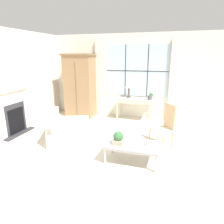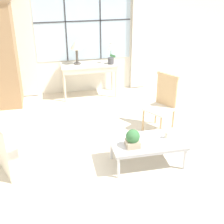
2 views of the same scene
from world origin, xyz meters
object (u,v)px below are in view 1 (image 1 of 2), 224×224
object	(u,v)px
table_lamp	(129,86)
coffee_table	(132,146)
fireplace	(12,107)
side_chair_wooden	(166,124)
armchair_upholstered	(68,132)
potted_plant_small	(118,138)
potted_orchid	(150,94)
console_table	(135,101)
armoire	(80,86)
pillar_candle	(147,143)

from	to	relation	value
table_lamp	coffee_table	xyz separation A→B (m)	(0.71, -2.82, -0.78)
fireplace	table_lamp	bearing A→B (deg)	39.91
fireplace	side_chair_wooden	distance (m)	4.05
armchair_upholstered	potted_plant_small	distance (m)	1.65
potted_orchid	armchair_upholstered	world-z (taller)	potted_orchid
console_table	table_lamp	distance (m)	0.55
potted_orchid	coffee_table	xyz separation A→B (m)	(-0.00, -2.69, -0.55)
table_lamp	fireplace	bearing A→B (deg)	-140.09
table_lamp	armchair_upholstered	world-z (taller)	table_lamp
console_table	potted_plant_small	size ratio (longest dim) A/B	4.49
table_lamp	coffee_table	bearing A→B (deg)	-75.80
coffee_table	console_table	bearing A→B (deg)	99.74
potted_orchid	fireplace	bearing A→B (deg)	-148.10
armoire	side_chair_wooden	world-z (taller)	armoire
fireplace	side_chair_wooden	world-z (taller)	fireplace
fireplace	console_table	size ratio (longest dim) A/B	1.90
console_table	coffee_table	xyz separation A→B (m)	(0.47, -2.76, -0.29)
potted_plant_small	pillar_candle	size ratio (longest dim) A/B	2.35
armoire	console_table	distance (m)	2.00
armoire	coffee_table	distance (m)	3.69
potted_orchid	pillar_candle	distance (m)	2.73
potted_orchid	armchair_upholstered	bearing A→B (deg)	-129.35
console_table	side_chair_wooden	world-z (taller)	side_chair_wooden
coffee_table	armoire	bearing A→B (deg)	132.09
side_chair_wooden	potted_plant_small	xyz separation A→B (m)	(-0.85, -1.09, -0.02)
fireplace	potted_plant_small	bearing A→B (deg)	-11.59
armoire	potted_orchid	xyz separation A→B (m)	(2.43, 0.00, -0.17)
potted_orchid	side_chair_wooden	xyz separation A→B (m)	(0.58, -1.70, -0.35)
coffee_table	side_chair_wooden	bearing A→B (deg)	59.33
side_chair_wooden	pillar_candle	xyz separation A→B (m)	(-0.29, -0.98, -0.11)
armchair_upholstered	pillar_candle	world-z (taller)	armchair_upholstered
fireplace	table_lamp	xyz separation A→B (m)	(2.72, 2.28, 0.39)
fireplace	potted_orchid	size ratio (longest dim) A/B	4.67
potted_plant_small	pillar_candle	distance (m)	0.58
potted_orchid	pillar_candle	size ratio (longest dim) A/B	4.29
console_table	armchair_upholstered	xyz separation A→B (m)	(-1.29, -2.22, -0.40)
fireplace	potted_orchid	world-z (taller)	fireplace
potted_plant_small	armoire	bearing A→B (deg)	127.79
armoire	potted_orchid	world-z (taller)	armoire
side_chair_wooden	fireplace	bearing A→B (deg)	-173.71
armchair_upholstered	coffee_table	bearing A→B (deg)	-16.82
fireplace	side_chair_wooden	bearing A→B (deg)	6.29
fireplace	table_lamp	size ratio (longest dim) A/B	4.34
side_chair_wooden	potted_orchid	bearing A→B (deg)	109.02
potted_plant_small	coffee_table	bearing A→B (deg)	21.06
table_lamp	coffee_table	world-z (taller)	table_lamp
armoire	table_lamp	distance (m)	1.72
pillar_candle	side_chair_wooden	bearing A→B (deg)	73.28
side_chair_wooden	potted_plant_small	distance (m)	1.39
pillar_candle	armoire	bearing A→B (deg)	135.53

